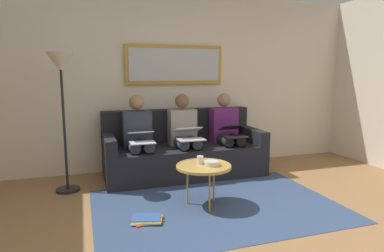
{
  "coord_description": "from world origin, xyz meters",
  "views": [
    {
      "loc": [
        1.34,
        2.36,
        1.41
      ],
      "look_at": [
        0.0,
        -1.7,
        0.75
      ],
      "focal_mm": 31.38,
      "sensor_mm": 36.0,
      "label": 1
    }
  ],
  "objects": [
    {
      "name": "standing_lamp",
      "position": [
        1.55,
        -1.85,
        1.37
      ],
      "size": [
        0.32,
        0.32,
        1.66
      ],
      "color": "black",
      "rests_on": "ground_plane"
    },
    {
      "name": "person_right",
      "position": [
        0.64,
        -2.05,
        0.61
      ],
      "size": [
        0.38,
        0.58,
        1.14
      ],
      "color": "#2D3342",
      "rests_on": "couch"
    },
    {
      "name": "laptop_black",
      "position": [
        -0.64,
        -1.81,
        0.63
      ],
      "size": [
        0.3,
        0.36,
        0.16
      ],
      "color": "black"
    },
    {
      "name": "bowl",
      "position": [
        0.05,
        -0.87,
        0.47
      ],
      "size": [
        0.15,
        0.15,
        0.05
      ],
      "primitive_type": "cylinder",
      "color": "beige",
      "rests_on": "coffee_table"
    },
    {
      "name": "person_left",
      "position": [
        -0.64,
        -2.05,
        0.61
      ],
      "size": [
        0.38,
        0.58,
        1.14
      ],
      "color": "#66236B",
      "rests_on": "couch"
    },
    {
      "name": "wall_rear",
      "position": [
        0.0,
        -2.6,
        1.3
      ],
      "size": [
        6.0,
        0.12,
        2.6
      ],
      "primitive_type": "cube",
      "color": "beige",
      "rests_on": "ground_plane"
    },
    {
      "name": "ground_plane",
      "position": [
        0.0,
        0.0,
        -0.05
      ],
      "size": [
        6.0,
        5.2,
        0.1
      ],
      "primitive_type": "cube",
      "color": "olive"
    },
    {
      "name": "couch",
      "position": [
        0.0,
        -2.12,
        0.31
      ],
      "size": [
        2.2,
        0.9,
        0.9
      ],
      "color": "black",
      "rests_on": "ground_plane"
    },
    {
      "name": "laptop_white",
      "position": [
        0.64,
        -1.8,
        0.63
      ],
      "size": [
        0.31,
        0.33,
        0.14
      ],
      "color": "white"
    },
    {
      "name": "area_rug",
      "position": [
        0.0,
        -0.85,
        0.0
      ],
      "size": [
        2.6,
        1.8,
        0.01
      ],
      "primitive_type": "cube",
      "color": "#33476B",
      "rests_on": "ground_plane"
    },
    {
      "name": "magazine_stack",
      "position": [
        0.8,
        -0.68,
        0.03
      ],
      "size": [
        0.33,
        0.29,
        0.04
      ],
      "color": "red",
      "rests_on": "ground_plane"
    },
    {
      "name": "laptop_silver",
      "position": [
        0.0,
        -1.81,
        0.63
      ],
      "size": [
        0.35,
        0.36,
        0.16
      ],
      "color": "silver"
    },
    {
      "name": "person_middle",
      "position": [
        0.0,
        -2.05,
        0.61
      ],
      "size": [
        0.38,
        0.58,
        1.14
      ],
      "color": "gray",
      "rests_on": "couch"
    },
    {
      "name": "coffee_table",
      "position": [
        0.13,
        -0.9,
        0.43
      ],
      "size": [
        0.59,
        0.59,
        0.46
      ],
      "color": "tan",
      "rests_on": "ground_plane"
    },
    {
      "name": "framed_mirror",
      "position": [
        0.0,
        -2.51,
        1.55
      ],
      "size": [
        1.47,
        0.05,
        0.57
      ],
      "color": "#B7892D"
    },
    {
      "name": "cup",
      "position": [
        0.15,
        -0.97,
        0.49
      ],
      "size": [
        0.07,
        0.07,
        0.09
      ],
      "primitive_type": "cylinder",
      "color": "silver",
      "rests_on": "coffee_table"
    }
  ]
}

